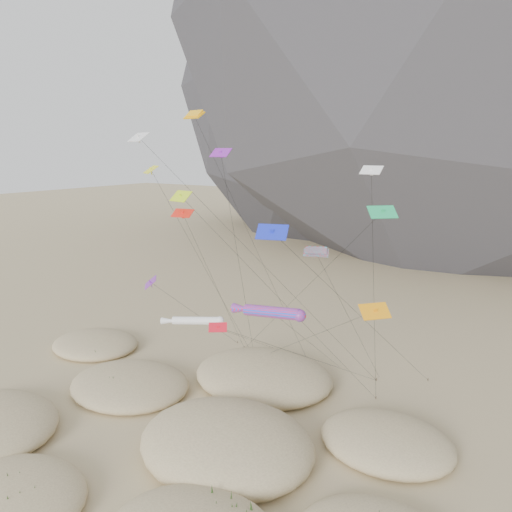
# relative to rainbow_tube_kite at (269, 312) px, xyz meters

# --- Properties ---
(ground) EXTENTS (500.00, 500.00, 0.00)m
(ground) POSITION_rel_rainbow_tube_kite_xyz_m (-3.64, -11.59, -10.21)
(ground) COLOR #CCB789
(ground) RESTS_ON ground
(dunes) EXTENTS (53.10, 37.16, 4.60)m
(dunes) POSITION_rel_rainbow_tube_kite_xyz_m (-4.67, -6.92, -9.47)
(dunes) COLOR #CCB789
(dunes) RESTS_ON ground
(dune_grass) EXTENTS (42.81, 26.77, 1.45)m
(dune_grass) POSITION_rel_rainbow_tube_kite_xyz_m (-4.89, -7.34, -9.39)
(dune_grass) COLOR black
(dune_grass) RESTS_ON ground
(kite_stakes) EXTENTS (23.79, 7.11, 0.30)m
(kite_stakes) POSITION_rel_rainbow_tube_kite_xyz_m (-1.76, 11.75, -10.06)
(kite_stakes) COLOR #3F2D1E
(kite_stakes) RESTS_ON ground
(rainbow_tube_kite) EXTENTS (7.93, 14.09, 11.09)m
(rainbow_tube_kite) POSITION_rel_rainbow_tube_kite_xyz_m (0.00, 0.00, 0.00)
(rainbow_tube_kite) COLOR #FA1A3B
(rainbow_tube_kite) RESTS_ON ground
(white_tube_kite) EXTENTS (6.19, 17.21, 9.16)m
(white_tube_kite) POSITION_rel_rainbow_tube_kite_xyz_m (-7.39, -1.96, -1.69)
(white_tube_kite) COLOR white
(white_tube_kite) RESTS_ON ground
(orange_parafoil) EXTENTS (9.57, 10.80, 28.62)m
(orange_parafoil) POSITION_rel_rainbow_tube_kite_xyz_m (-10.26, 2.65, 17.53)
(orange_parafoil) COLOR #F3A70C
(orange_parafoil) RESTS_ON ground
(multi_parafoil) EXTENTS (3.38, 13.16, 16.55)m
(multi_parafoil) POSITION_rel_rainbow_tube_kite_xyz_m (4.12, 1.10, 5.71)
(multi_parafoil) COLOR red
(multi_parafoil) RESTS_ON ground
(delta_kites) EXTENTS (27.74, 22.37, 26.32)m
(delta_kites) POSITION_rel_rainbow_tube_kite_xyz_m (-3.36, -0.85, 7.84)
(delta_kites) COLOR purple
(delta_kites) RESTS_ON ground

